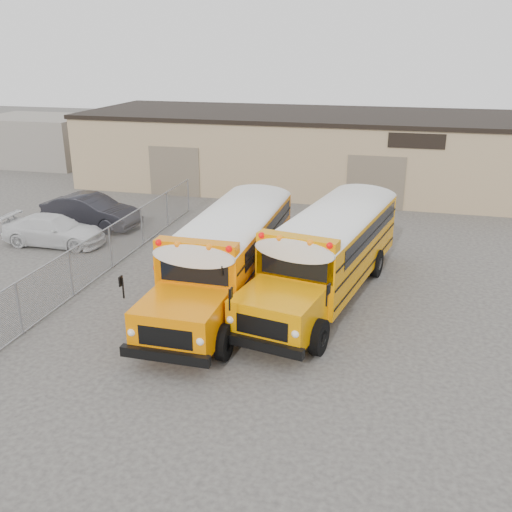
% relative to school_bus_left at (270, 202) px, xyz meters
% --- Properties ---
extents(ground, '(120.00, 120.00, 0.00)m').
position_rel_school_bus_left_xyz_m(ground, '(0.46, -8.23, -1.84)').
color(ground, '#3F3C3A').
rests_on(ground, ground).
extents(warehouse, '(30.20, 10.20, 4.67)m').
position_rel_school_bus_left_xyz_m(warehouse, '(0.46, 11.77, 0.54)').
color(warehouse, tan).
rests_on(warehouse, ground).
extents(chainlink_fence, '(0.07, 18.07, 1.81)m').
position_rel_school_bus_left_xyz_m(chainlink_fence, '(-5.54, -5.23, -0.94)').
color(chainlink_fence, '#919499').
rests_on(chainlink_fence, ground).
extents(distant_building_left, '(8.00, 6.00, 3.60)m').
position_rel_school_bus_left_xyz_m(distant_building_left, '(-21.54, 13.77, -0.04)').
color(distant_building_left, gray).
rests_on(distant_building_left, ground).
extents(school_bus_left, '(3.29, 10.87, 3.18)m').
position_rel_school_bus_left_xyz_m(school_bus_left, '(0.00, 0.00, 0.00)').
color(school_bus_left, orange).
rests_on(school_bus_left, ground).
extents(school_bus_right, '(4.70, 11.20, 3.19)m').
position_rel_school_bus_left_xyz_m(school_bus_right, '(4.74, 1.06, 0.01)').
color(school_bus_right, '#F49300').
rests_on(school_bus_right, ground).
extents(tarp_bundle, '(1.18, 1.14, 1.55)m').
position_rel_school_bus_left_xyz_m(tarp_bundle, '(0.48, -7.65, -1.04)').
color(tarp_bundle, black).
rests_on(tarp_bundle, ground).
extents(car_white, '(4.84, 2.12, 1.38)m').
position_rel_school_bus_left_xyz_m(car_white, '(-9.51, -3.19, -1.15)').
color(car_white, silver).
rests_on(car_white, ground).
extents(car_dark, '(5.21, 2.32, 1.66)m').
position_rel_school_bus_left_xyz_m(car_dark, '(-9.24, -0.30, -1.01)').
color(car_dark, black).
rests_on(car_dark, ground).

